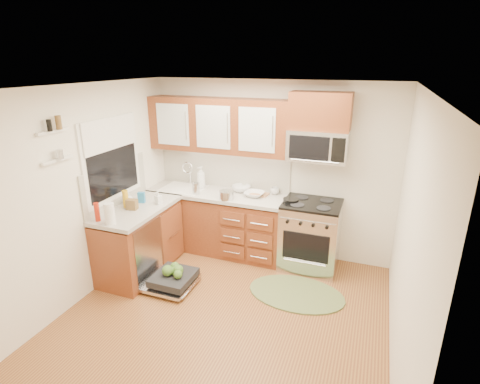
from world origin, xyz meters
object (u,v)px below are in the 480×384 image
at_px(range, 310,235).
at_px(dishwasher, 171,280).
at_px(microwave, 318,145).
at_px(cup, 275,191).
at_px(rug, 296,293).
at_px(stock_pot, 226,195).
at_px(skillet, 291,200).
at_px(bowl_a, 254,194).
at_px(cutting_board, 258,194).
at_px(upper_cabinets, 218,125).
at_px(paper_towel_roll, 110,214).
at_px(bowl_b, 241,189).
at_px(sink, 184,196).

bearing_deg(range, dishwasher, -143.73).
relative_size(microwave, cup, 6.10).
distance_m(dishwasher, rug, 1.58).
distance_m(dishwasher, stock_pot, 1.34).
distance_m(skillet, stock_pot, 0.88).
height_order(microwave, skillet, microwave).
bearing_deg(cup, bowl_a, -142.50).
bearing_deg(cutting_board, cup, 24.66).
height_order(upper_cabinets, skillet, upper_cabinets).
distance_m(cutting_board, cup, 0.24).
relative_size(dishwasher, bowl_a, 2.57).
relative_size(microwave, rug, 0.64).
relative_size(skillet, bowl_a, 0.78).
height_order(paper_towel_roll, bowl_b, paper_towel_roll).
bearing_deg(bowl_a, cutting_board, 72.45).
distance_m(rug, paper_towel_roll, 2.45).
xyz_separation_m(dishwasher, stock_pot, (0.39, 0.92, 0.89)).
bearing_deg(bowl_b, cutting_board, -10.31).
bearing_deg(cutting_board, rug, -47.37).
relative_size(upper_cabinets, dishwasher, 2.93).
distance_m(rug, skillet, 1.21).
relative_size(upper_cabinets, skillet, 9.66).
bearing_deg(skillet, bowl_b, 164.34).
distance_m(bowl_a, cup, 0.31).
relative_size(range, bowl_a, 3.48).
relative_size(range, stock_pot, 4.75).
xyz_separation_m(stock_pot, bowl_a, (0.33, 0.24, -0.03)).
relative_size(range, dishwasher, 1.36).
height_order(rug, skillet, skillet).
distance_m(dishwasher, skillet, 1.87).
bearing_deg(dishwasher, stock_pot, 66.96).
bearing_deg(cutting_board, stock_pot, -136.96).
relative_size(upper_cabinets, paper_towel_roll, 7.95).
xyz_separation_m(upper_cabinets, stock_pot, (0.26, -0.35, -0.89)).
bearing_deg(upper_cabinets, cutting_board, -2.35).
height_order(sink, cutting_board, cutting_board).
distance_m(microwave, cup, 0.93).
xyz_separation_m(range, stock_pot, (-1.15, -0.21, 0.51)).
distance_m(microwave, paper_towel_roll, 2.70).
relative_size(dishwasher, cup, 5.62).
distance_m(stock_pot, cutting_board, 0.49).
height_order(dishwasher, skillet, skillet).
bearing_deg(cup, paper_towel_roll, -132.38).
distance_m(microwave, stock_pot, 1.39).
xyz_separation_m(rug, bowl_a, (-0.81, 0.76, 0.95)).
bearing_deg(range, bowl_a, 177.82).
bearing_deg(microwave, rug, -90.65).
distance_m(range, rug, 0.87).
bearing_deg(rug, microwave, 89.35).
distance_m(upper_cabinets, range, 1.99).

